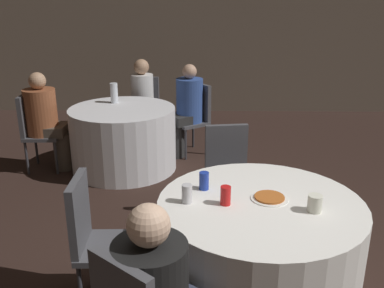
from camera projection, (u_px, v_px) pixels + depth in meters
The scene contains 17 objects.
wall_back at pixel (229, 31), 7.31m from camera, with size 16.00×0.06×2.80m.
table_near at pixel (258, 253), 2.84m from camera, with size 1.33×1.33×0.75m.
table_far at pixel (124, 139), 5.09m from camera, with size 1.24×1.24×0.75m.
chair_near_west at pixel (94, 232), 2.78m from camera, with size 0.41×0.41×0.91m.
chair_near_north at pixel (228, 168), 3.80m from camera, with size 0.45×0.45×0.91m.
chair_far_north at pixel (145, 104), 6.00m from camera, with size 0.45×0.45×0.91m.
chair_far_northeast at pixel (196, 113), 5.57m from camera, with size 0.56×0.56×0.91m.
chair_far_west at pixel (34, 126), 5.01m from camera, with size 0.42×0.41×0.91m.
person_blue_shirt at pixel (185, 110), 5.47m from camera, with size 0.49×0.46×1.18m.
person_white_shirt at pixel (141, 104), 5.83m from camera, with size 0.33×0.49×1.18m.
person_floral_shirt at pixel (47, 121), 5.00m from camera, with size 0.52×0.36×1.17m.
pizza_plate_near at pixel (269, 198), 2.76m from camera, with size 0.24×0.24×0.02m.
soda_can_silver at pixel (187, 194), 2.69m from camera, with size 0.07×0.07×0.12m.
soda_can_red at pixel (226, 196), 2.67m from camera, with size 0.07×0.07×0.12m.
soda_can_blue at pixel (204, 181), 2.88m from camera, with size 0.07×0.07×0.12m.
cup_near at pixel (315, 203), 2.58m from camera, with size 0.09×0.09×0.11m.
bottle_far at pixel (114, 93), 5.17m from camera, with size 0.09×0.09×0.24m.
Camera 1 is at (-0.52, -2.35, 2.00)m, focal length 40.00 mm.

